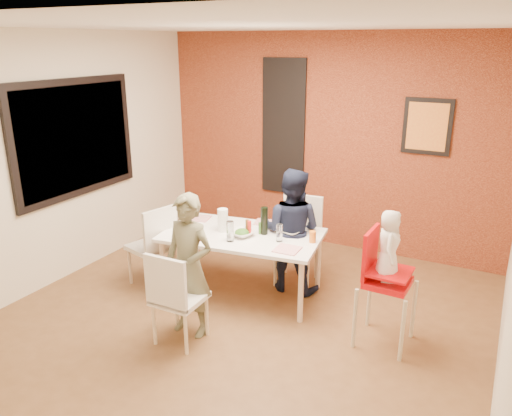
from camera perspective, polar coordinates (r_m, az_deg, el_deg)
The scene contains 34 objects.
ground at distance 5.00m, azimuth -1.64°, elevation -12.48°, with size 4.50×4.50×0.00m, color brown.
ceiling at distance 4.28m, azimuth -1.99°, elevation 20.21°, with size 4.50×4.50×0.02m, color white.
wall_back at distance 6.45m, azimuth 8.17°, elevation 7.42°, with size 4.50×0.02×2.70m, color beige.
wall_front at distance 2.86m, azimuth -24.90°, elevation -8.74°, with size 4.50×0.02×2.70m, color beige.
wall_left at distance 5.87m, azimuth -21.38°, elevation 5.22°, with size 0.02×4.50×2.70m, color beige.
brick_accent_wall at distance 6.43m, azimuth 8.11°, elevation 7.39°, with size 4.50×0.02×2.70m, color maroon.
picture_window_frame at distance 5.94m, azimuth -19.97°, elevation 7.50°, with size 0.05×1.70×1.30m, color black.
picture_window_pane at distance 5.93m, azimuth -19.87°, elevation 7.50°, with size 0.02×1.55×1.15m, color black.
glassblock_strip at distance 6.62m, azimuth 3.18°, elevation 9.18°, with size 0.55×0.03×1.70m, color silver.
glassblock_surround at distance 6.61m, azimuth 3.16°, elevation 9.17°, with size 0.60×0.03×1.76m, color black.
art_print_frame at distance 6.07m, azimuth 18.98°, elevation 8.80°, with size 0.54×0.03×0.64m, color black.
art_print_canvas at distance 6.06m, azimuth 18.96°, elevation 8.78°, with size 0.44×0.01×0.54m, color orange.
dining_table at distance 5.21m, azimuth -1.59°, elevation -3.55°, with size 1.73×1.12×0.67m.
chair_near at distance 4.43m, azimuth -9.35°, elevation -9.73°, with size 0.42×0.42×0.88m.
chair_far at distance 5.56m, azimuth 4.97°, elevation -3.03°, with size 0.49×0.49×0.96m.
chair_left at distance 5.50m, azimuth -11.44°, elevation -3.84°, with size 0.52×0.52×0.92m.
high_chair at distance 4.50m, azimuth 14.26°, elevation -7.65°, with size 0.46×0.46×1.05m.
child_near at distance 4.53m, azimuth -7.66°, elevation -6.58°, with size 0.49×0.32×1.33m, color #626046.
child_far at distance 5.29m, azimuth 4.06°, elevation -2.56°, with size 0.65×0.51×1.35m, color black.
toddler at distance 4.37m, azimuth 14.93°, elevation -4.17°, with size 0.31×0.20×0.63m, color silver.
plate_near_left at distance 5.09m, azimuth -7.42°, elevation -3.45°, with size 0.23×0.23×0.01m, color silver.
plate_far_mid at distance 5.49m, azimuth 0.96°, elevation -1.65°, with size 0.21×0.21×0.01m, color white.
plate_near_right at distance 4.80m, azimuth 3.59°, elevation -4.74°, with size 0.23×0.23×0.01m, color white.
plate_far_left at distance 5.65m, azimuth -6.44°, elevation -1.16°, with size 0.21×0.21×0.01m, color silver.
salad_bowl_a at distance 5.12m, azimuth -1.62°, elevation -2.91°, with size 0.24×0.24×0.06m, color white.
salad_bowl_b at distance 5.17m, azimuth 4.03°, elevation -2.75°, with size 0.21×0.21×0.05m, color silver.
wine_bottle at distance 5.13m, azimuth 0.94°, elevation -1.47°, with size 0.08×0.08×0.29m, color black.
wine_glass_a at distance 4.97m, azimuth -2.97°, elevation -2.67°, with size 0.07×0.07×0.21m, color silver.
wine_glass_b at distance 4.97m, azimuth 2.69°, elevation -2.85°, with size 0.06×0.06×0.18m, color white.
paper_towel_roll at distance 5.23m, azimuth -3.81°, elevation -1.39°, with size 0.11×0.11×0.24m, color white.
condiment_red at distance 5.13m, azimuth -0.75°, elevation -2.29°, with size 0.04×0.04×0.15m, color red.
condiment_green at distance 5.16m, azimuth 0.46°, elevation -2.32°, with size 0.03×0.03×0.13m, color #386F25.
condiment_brown at distance 5.18m, azimuth -1.01°, elevation -2.10°, with size 0.04×0.04×0.14m, color brown.
sippy_cup at distance 4.98m, azimuth 6.48°, elevation -3.29°, with size 0.07×0.07×0.12m, color orange.
Camera 1 is at (2.12, -3.72, 2.58)m, focal length 35.00 mm.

